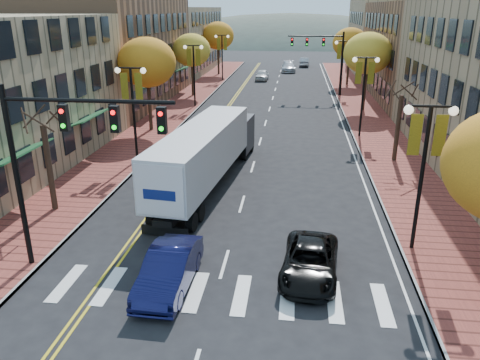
% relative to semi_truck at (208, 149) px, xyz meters
% --- Properties ---
extents(ground, '(200.00, 200.00, 0.00)m').
position_rel_semi_truck_xyz_m(ground, '(2.16, -12.52, -2.09)').
color(ground, black).
rests_on(ground, ground).
extents(sidewalk_left, '(4.00, 85.00, 0.15)m').
position_rel_semi_truck_xyz_m(sidewalk_left, '(-6.84, 19.98, -2.01)').
color(sidewalk_left, brown).
rests_on(sidewalk_left, ground).
extents(sidewalk_right, '(4.00, 85.00, 0.15)m').
position_rel_semi_truck_xyz_m(sidewalk_right, '(11.16, 19.98, -2.01)').
color(sidewalk_right, brown).
rests_on(sidewalk_right, ground).
extents(building_left_mid, '(12.00, 24.00, 11.00)m').
position_rel_semi_truck_xyz_m(building_left_mid, '(-14.84, 23.48, 3.41)').
color(building_left_mid, brown).
rests_on(building_left_mid, ground).
extents(building_left_far, '(12.00, 26.00, 9.50)m').
position_rel_semi_truck_xyz_m(building_left_far, '(-14.84, 48.48, 2.66)').
color(building_left_far, '#9E8966').
rests_on(building_left_far, ground).
extents(building_right_mid, '(15.00, 24.00, 10.00)m').
position_rel_semi_truck_xyz_m(building_right_mid, '(20.66, 29.48, 2.91)').
color(building_right_mid, brown).
rests_on(building_right_mid, ground).
extents(building_right_far, '(15.00, 20.00, 11.00)m').
position_rel_semi_truck_xyz_m(building_right_far, '(20.66, 51.48, 3.41)').
color(building_right_far, '#9E8966').
rests_on(building_right_far, ground).
extents(tree_left_a, '(0.28, 0.28, 4.20)m').
position_rel_semi_truck_xyz_m(tree_left_a, '(-6.84, -4.52, 0.16)').
color(tree_left_a, '#382619').
rests_on(tree_left_a, sidewalk_left).
extents(tree_left_b, '(4.48, 4.48, 7.21)m').
position_rel_semi_truck_xyz_m(tree_left_b, '(-6.84, 11.48, 3.36)').
color(tree_left_b, '#382619').
rests_on(tree_left_b, sidewalk_left).
extents(tree_left_c, '(4.16, 4.16, 6.69)m').
position_rel_semi_truck_xyz_m(tree_left_c, '(-6.84, 27.48, 2.97)').
color(tree_left_c, '#382619').
rests_on(tree_left_c, sidewalk_left).
extents(tree_left_d, '(4.61, 4.61, 7.42)m').
position_rel_semi_truck_xyz_m(tree_left_d, '(-6.84, 45.48, 3.51)').
color(tree_left_d, '#382619').
rests_on(tree_left_d, sidewalk_left).
extents(tree_right_b, '(0.28, 0.28, 4.20)m').
position_rel_semi_truck_xyz_m(tree_right_b, '(11.16, 5.48, 0.16)').
color(tree_right_b, '#382619').
rests_on(tree_right_b, sidewalk_right).
extents(tree_right_c, '(4.48, 4.48, 7.21)m').
position_rel_semi_truck_xyz_m(tree_right_c, '(11.16, 21.48, 3.36)').
color(tree_right_c, '#382619').
rests_on(tree_right_c, sidewalk_right).
extents(tree_right_d, '(4.35, 4.35, 7.00)m').
position_rel_semi_truck_xyz_m(tree_right_d, '(11.16, 37.48, 3.20)').
color(tree_right_d, '#382619').
rests_on(tree_right_d, sidewalk_right).
extents(lamp_left_b, '(1.96, 0.36, 6.05)m').
position_rel_semi_truck_xyz_m(lamp_left_b, '(-5.34, 3.48, 2.21)').
color(lamp_left_b, black).
rests_on(lamp_left_b, ground).
extents(lamp_left_c, '(1.96, 0.36, 6.05)m').
position_rel_semi_truck_xyz_m(lamp_left_c, '(-5.34, 21.48, 2.21)').
color(lamp_left_c, black).
rests_on(lamp_left_c, ground).
extents(lamp_left_d, '(1.96, 0.36, 6.05)m').
position_rel_semi_truck_xyz_m(lamp_left_d, '(-5.34, 39.48, 2.21)').
color(lamp_left_d, black).
rests_on(lamp_left_d, ground).
extents(lamp_right_a, '(1.96, 0.36, 6.05)m').
position_rel_semi_truck_xyz_m(lamp_right_a, '(9.66, -6.52, 2.21)').
color(lamp_right_a, black).
rests_on(lamp_right_a, ground).
extents(lamp_right_b, '(1.96, 0.36, 6.05)m').
position_rel_semi_truck_xyz_m(lamp_right_b, '(9.66, 11.48, 2.21)').
color(lamp_right_b, black).
rests_on(lamp_right_b, ground).
extents(lamp_right_c, '(1.96, 0.36, 6.05)m').
position_rel_semi_truck_xyz_m(lamp_right_c, '(9.66, 29.48, 2.21)').
color(lamp_right_c, black).
rests_on(lamp_right_c, ground).
extents(traffic_mast_near, '(6.10, 0.35, 7.00)m').
position_rel_semi_truck_xyz_m(traffic_mast_near, '(-3.32, -9.53, 2.84)').
color(traffic_mast_near, black).
rests_on(traffic_mast_near, ground).
extents(traffic_mast_far, '(6.10, 0.34, 7.00)m').
position_rel_semi_truck_xyz_m(traffic_mast_far, '(7.64, 29.47, 2.84)').
color(traffic_mast_far, black).
rests_on(traffic_mast_far, ground).
extents(semi_truck, '(3.84, 14.45, 3.57)m').
position_rel_semi_truck_xyz_m(semi_truck, '(0.00, 0.00, 0.00)').
color(semi_truck, black).
rests_on(semi_truck, ground).
extents(navy_sedan, '(1.65, 4.40, 1.44)m').
position_rel_semi_truck_xyz_m(navy_sedan, '(0.46, -10.33, -1.37)').
color(navy_sedan, '#0D0F37').
rests_on(navy_sedan, ground).
extents(black_suv, '(2.38, 4.51, 1.21)m').
position_rel_semi_truck_xyz_m(black_suv, '(5.43, -8.98, -1.48)').
color(black_suv, black).
rests_on(black_suv, ground).
extents(car_far_white, '(1.76, 4.19, 1.42)m').
position_rel_semi_truck_xyz_m(car_far_white, '(-0.04, 41.02, -1.38)').
color(car_far_white, silver).
rests_on(car_far_white, ground).
extents(car_far_silver, '(2.36, 5.32, 1.52)m').
position_rel_semi_truck_xyz_m(car_far_silver, '(3.38, 50.56, -1.33)').
color(car_far_silver, '#B6B7BE').
rests_on(car_far_silver, ground).
extents(car_far_oncoming, '(1.75, 4.48, 1.45)m').
position_rel_semi_truck_xyz_m(car_far_oncoming, '(5.94, 58.11, -1.36)').
color(car_far_oncoming, '#A2A2AA').
rests_on(car_far_oncoming, ground).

